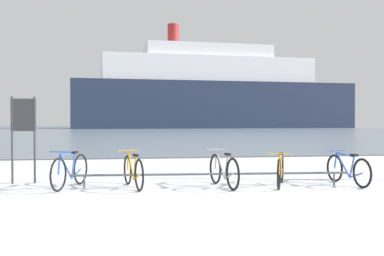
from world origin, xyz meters
name	(u,v)px	position (x,y,z in m)	size (l,w,h in m)	color
ground	(141,131)	(0.00, 53.90, -0.04)	(80.00, 132.00, 0.08)	white
bike_rack	(212,174)	(-0.29, 2.49, 0.27)	(6.14, 0.42, 0.31)	#4C5156
bicycle_0	(70,171)	(-3.37, 2.80, 0.37)	(0.68, 1.67, 0.82)	black
bicycle_1	(133,171)	(-2.02, 2.60, 0.36)	(0.53, 1.67, 0.79)	black
bicycle_2	(224,170)	(-0.06, 2.42, 0.36)	(0.46, 1.72, 0.81)	black
bicycle_3	(280,171)	(1.22, 2.35, 0.35)	(0.76, 1.61, 0.77)	black
bicycle_4	(348,170)	(2.80, 2.33, 0.34)	(0.46, 1.69, 0.76)	black
info_sign	(23,124)	(-4.51, 3.64, 1.37)	(0.55, 0.06, 2.01)	#33383D
ferry_ship	(212,94)	(13.56, 73.33, 6.24)	(51.11, 14.95, 18.60)	#232D47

